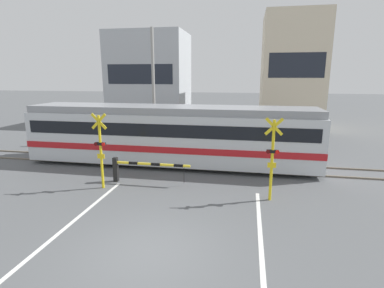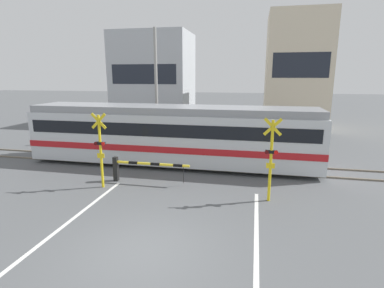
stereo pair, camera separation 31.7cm
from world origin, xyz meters
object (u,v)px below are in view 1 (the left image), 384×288
object	(u,v)px
crossing_barrier_near	(134,167)
crossing_signal_right	(272,156)
crossing_signal_left	(101,148)
crossing_barrier_far	(245,142)
pedestrian	(199,130)
commuter_train	(170,134)

from	to	relation	value
crossing_barrier_near	crossing_signal_right	size ratio (longest dim) A/B	1.10
crossing_barrier_near	crossing_signal_left	distance (m)	1.74
crossing_barrier_near	crossing_signal_right	bearing A→B (deg)	-8.48
crossing_barrier_far	pedestrian	distance (m)	3.84
crossing_signal_left	pedestrian	xyz separation A→B (m)	(2.69, 9.30, -0.81)
crossing_barrier_far	crossing_signal_left	world-z (taller)	crossing_signal_left
crossing_signal_right	crossing_signal_left	bearing A→B (deg)	180.00
crossing_barrier_near	crossing_signal_right	world-z (taller)	crossing_signal_right
crossing_signal_left	pedestrian	bearing A→B (deg)	73.85
crossing_signal_left	crossing_signal_right	xyz separation A→B (m)	(6.98, 0.00, 0.00)
commuter_train	crossing_barrier_far	world-z (taller)	commuter_train
commuter_train	pedestrian	bearing A→B (deg)	82.22
crossing_signal_right	pedestrian	world-z (taller)	crossing_signal_right
crossing_signal_right	commuter_train	bearing A→B (deg)	141.31
commuter_train	crossing_signal_right	world-z (taller)	crossing_signal_right
crossing_signal_right	pedestrian	bearing A→B (deg)	114.75
crossing_barrier_near	pedestrian	bearing A→B (deg)	79.05
crossing_signal_left	pedestrian	distance (m)	9.72
crossing_barrier_near	pedestrian	size ratio (longest dim) A/B	2.09
crossing_barrier_near	crossing_barrier_far	size ratio (longest dim) A/B	1.00
crossing_barrier_near	crossing_signal_left	bearing A→B (deg)	-140.34
crossing_barrier_far	crossing_signal_right	xyz separation A→B (m)	(1.06, -7.23, 1.06)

